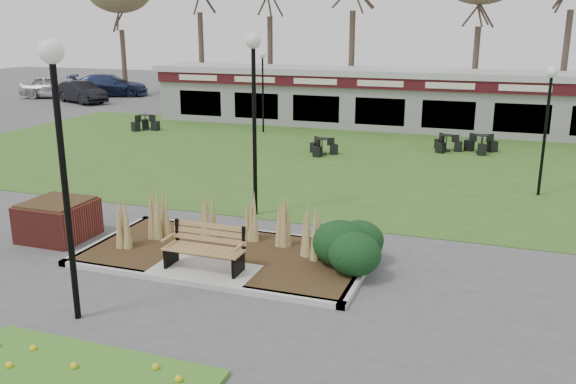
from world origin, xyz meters
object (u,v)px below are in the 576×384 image
(car_blue, at_px, (109,85))
(car_black, at_px, (81,92))
(car_silver, at_px, (55,86))
(bistro_set_b, at_px, (446,146))
(bistro_set_c, at_px, (322,149))
(brick_planter, at_px, (58,220))
(bistro_set_a, at_px, (145,125))
(lamp_post_far_left, at_px, (263,74))
(park_bench, at_px, (206,247))
(food_pavilion, at_px, (386,98))
(lamp_post_near_left, at_px, (58,121))
(bistro_set_d, at_px, (481,147))
(lamp_post_near_right, at_px, (254,85))
(lamp_post_mid_right, at_px, (549,103))

(car_blue, bearing_deg, car_black, 164.77)
(car_silver, bearing_deg, car_blue, -65.71)
(bistro_set_b, relative_size, bistro_set_c, 1.01)
(brick_planter, xyz_separation_m, bistro_set_a, (-6.56, 14.25, -0.21))
(lamp_post_far_left, xyz_separation_m, bistro_set_c, (4.15, -4.05, -2.55))
(park_bench, xyz_separation_m, bistro_set_a, (-10.96, 15.00, -0.32))
(food_pavilion, bearing_deg, lamp_post_near_left, -93.20)
(bistro_set_b, xyz_separation_m, bistro_set_d, (1.37, 0.18, 0.02))
(food_pavilion, xyz_separation_m, bistro_set_c, (-1.11, -7.40, -1.24))
(park_bench, relative_size, brick_planter, 1.13)
(car_silver, height_order, car_blue, car_silver)
(lamp_post_near_right, height_order, bistro_set_d, lamp_post_near_right)
(park_bench, bearing_deg, lamp_post_mid_right, 52.19)
(bistro_set_d, bearing_deg, food_pavilion, 135.04)
(lamp_post_far_left, xyz_separation_m, car_blue, (-16.10, 10.39, -2.00))
(food_pavilion, distance_m, bistro_set_a, 11.99)
(bistro_set_c, relative_size, bistro_set_d, 0.91)
(car_blue, bearing_deg, bistro_set_b, -139.78)
(lamp_post_mid_right, relative_size, bistro_set_b, 3.13)
(lamp_post_near_left, xyz_separation_m, car_silver, (-22.96, 27.07, -2.73))
(brick_planter, xyz_separation_m, bistro_set_d, (9.27, 14.10, -0.22))
(lamp_post_near_left, relative_size, lamp_post_far_left, 1.27)
(lamp_post_near_right, height_order, car_black, lamp_post_near_right)
(brick_planter, bearing_deg, bistro_set_a, 114.70)
(food_pavilion, relative_size, car_blue, 4.54)
(car_blue, bearing_deg, lamp_post_far_left, -146.69)
(bistro_set_b, bearing_deg, bistro_set_c, -152.88)
(lamp_post_mid_right, distance_m, bistro_set_c, 9.06)
(bistro_set_a, bearing_deg, lamp_post_far_left, 13.42)
(bistro_set_c, bearing_deg, lamp_post_far_left, 135.69)
(lamp_post_far_left, bearing_deg, park_bench, -72.19)
(lamp_post_mid_right, bearing_deg, food_pavilion, 122.06)
(park_bench, xyz_separation_m, bistro_set_d, (4.87, 14.85, -0.33))
(bistro_set_a, relative_size, car_black, 0.32)
(lamp_post_far_left, bearing_deg, car_silver, 156.82)
(lamp_post_near_left, height_order, bistro_set_c, lamp_post_near_left)
(brick_planter, height_order, lamp_post_near_right, lamp_post_near_right)
(brick_planter, relative_size, lamp_post_mid_right, 0.39)
(park_bench, height_order, food_pavilion, food_pavilion)
(car_silver, bearing_deg, park_bench, -149.61)
(lamp_post_near_left, relative_size, lamp_post_near_right, 1.00)
(car_black, height_order, car_blue, car_blue)
(bistro_set_d, xyz_separation_m, car_silver, (-29.08, 9.63, 0.55))
(bistro_set_d, xyz_separation_m, car_blue, (-26.24, 11.90, 0.53))
(lamp_post_far_left, bearing_deg, lamp_post_mid_right, -32.02)
(lamp_post_far_left, bearing_deg, bistro_set_b, -10.93)
(bistro_set_a, bearing_deg, bistro_set_b, -1.32)
(lamp_post_near_right, height_order, car_silver, lamp_post_near_right)
(food_pavilion, height_order, lamp_post_far_left, lamp_post_far_left)
(lamp_post_mid_right, xyz_separation_m, bistro_set_d, (-1.96, 6.04, -2.57))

